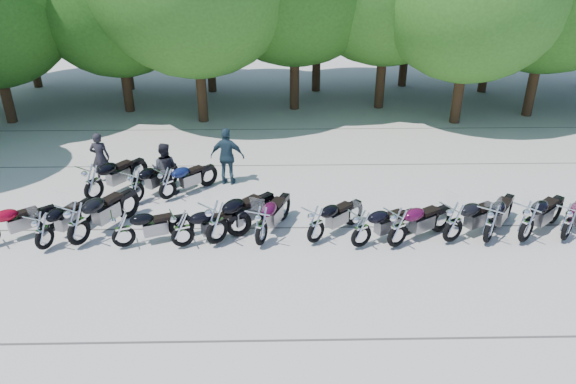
{
  "coord_description": "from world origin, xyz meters",
  "views": [
    {
      "loc": [
        -0.25,
        -10.86,
        7.02
      ],
      "look_at": [
        0.0,
        1.5,
        1.1
      ],
      "focal_mm": 32.0,
      "sensor_mm": 36.0,
      "label": 1
    }
  ],
  "objects_px": {
    "motorcycle_15": "(135,185)",
    "motorcycle_16": "(167,183)",
    "motorcycle_14": "(93,182)",
    "rider_0": "(100,157)",
    "motorcycle_3": "(123,229)",
    "motorcycle_2": "(77,223)",
    "motorcycle_7": "(316,224)",
    "motorcycle_8": "(362,228)",
    "motorcycle_4": "(182,228)",
    "motorcycle_9": "(398,227)",
    "motorcycle_5": "(217,222)",
    "motorcycle_6": "(261,225)",
    "rider_2": "(227,157)",
    "motorcycle_1": "(43,230)",
    "motorcycle_12": "(528,221)",
    "motorcycle_10": "(454,222)",
    "motorcycle_13": "(569,221)",
    "motorcycle_11": "(491,222)",
    "rider_1": "(165,168)"
  },
  "relations": [
    {
      "from": "motorcycle_9",
      "to": "motorcycle_12",
      "type": "relative_size",
      "value": 0.95
    },
    {
      "from": "motorcycle_3",
      "to": "motorcycle_12",
      "type": "distance_m",
      "value": 10.35
    },
    {
      "from": "motorcycle_10",
      "to": "motorcycle_12",
      "type": "relative_size",
      "value": 0.98
    },
    {
      "from": "motorcycle_5",
      "to": "motorcycle_13",
      "type": "relative_size",
      "value": 1.15
    },
    {
      "from": "motorcycle_2",
      "to": "motorcycle_16",
      "type": "distance_m",
      "value": 3.15
    },
    {
      "from": "motorcycle_15",
      "to": "rider_0",
      "type": "bearing_deg",
      "value": -18.35
    },
    {
      "from": "motorcycle_15",
      "to": "motorcycle_16",
      "type": "distance_m",
      "value": 0.92
    },
    {
      "from": "motorcycle_7",
      "to": "rider_0",
      "type": "relative_size",
      "value": 1.26
    },
    {
      "from": "motorcycle_15",
      "to": "motorcycle_11",
      "type": "bearing_deg",
      "value": -164.89
    },
    {
      "from": "motorcycle_12",
      "to": "motorcycle_6",
      "type": "bearing_deg",
      "value": 49.44
    },
    {
      "from": "rider_0",
      "to": "motorcycle_4",
      "type": "bearing_deg",
      "value": 126.91
    },
    {
      "from": "motorcycle_9",
      "to": "motorcycle_12",
      "type": "height_order",
      "value": "motorcycle_12"
    },
    {
      "from": "motorcycle_9",
      "to": "rider_0",
      "type": "distance_m",
      "value": 9.85
    },
    {
      "from": "rider_1",
      "to": "motorcycle_5",
      "type": "bearing_deg",
      "value": 125.42
    },
    {
      "from": "rider_0",
      "to": "rider_2",
      "type": "height_order",
      "value": "rider_2"
    },
    {
      "from": "motorcycle_2",
      "to": "motorcycle_8",
      "type": "bearing_deg",
      "value": -153.75
    },
    {
      "from": "motorcycle_1",
      "to": "motorcycle_9",
      "type": "relative_size",
      "value": 0.94
    },
    {
      "from": "motorcycle_4",
      "to": "motorcycle_9",
      "type": "xyz_separation_m",
      "value": [
        5.46,
        -0.12,
        0.04
      ]
    },
    {
      "from": "motorcycle_13",
      "to": "rider_2",
      "type": "height_order",
      "value": "rider_2"
    },
    {
      "from": "motorcycle_14",
      "to": "rider_0",
      "type": "relative_size",
      "value": 1.43
    },
    {
      "from": "motorcycle_6",
      "to": "motorcycle_5",
      "type": "bearing_deg",
      "value": 18.14
    },
    {
      "from": "motorcycle_9",
      "to": "motorcycle_13",
      "type": "height_order",
      "value": "motorcycle_9"
    },
    {
      "from": "motorcycle_3",
      "to": "motorcycle_6",
      "type": "bearing_deg",
      "value": -110.03
    },
    {
      "from": "motorcycle_4",
      "to": "motorcycle_9",
      "type": "distance_m",
      "value": 5.47
    },
    {
      "from": "motorcycle_16",
      "to": "motorcycle_9",
      "type": "bearing_deg",
      "value": -158.52
    },
    {
      "from": "motorcycle_15",
      "to": "motorcycle_16",
      "type": "height_order",
      "value": "motorcycle_15"
    },
    {
      "from": "motorcycle_9",
      "to": "motorcycle_12",
      "type": "distance_m",
      "value": 3.39
    },
    {
      "from": "motorcycle_4",
      "to": "motorcycle_13",
      "type": "height_order",
      "value": "motorcycle_13"
    },
    {
      "from": "motorcycle_3",
      "to": "motorcycle_4",
      "type": "bearing_deg",
      "value": -110.98
    },
    {
      "from": "motorcycle_10",
      "to": "motorcycle_14",
      "type": "xyz_separation_m",
      "value": [
        -10.07,
        2.63,
        0.03
      ]
    },
    {
      "from": "motorcycle_4",
      "to": "motorcycle_11",
      "type": "distance_m",
      "value": 7.89
    },
    {
      "from": "motorcycle_2",
      "to": "rider_0",
      "type": "xyz_separation_m",
      "value": [
        -0.67,
        4.13,
        0.14
      ]
    },
    {
      "from": "motorcycle_7",
      "to": "motorcycle_8",
      "type": "bearing_deg",
      "value": -145.27
    },
    {
      "from": "motorcycle_1",
      "to": "motorcycle_12",
      "type": "relative_size",
      "value": 0.89
    },
    {
      "from": "motorcycle_9",
      "to": "motorcycle_10",
      "type": "height_order",
      "value": "motorcycle_10"
    },
    {
      "from": "motorcycle_16",
      "to": "motorcycle_14",
      "type": "bearing_deg",
      "value": 46.75
    },
    {
      "from": "motorcycle_2",
      "to": "motorcycle_10",
      "type": "xyz_separation_m",
      "value": [
        9.63,
        -0.05,
        -0.05
      ]
    },
    {
      "from": "rider_0",
      "to": "motorcycle_16",
      "type": "bearing_deg",
      "value": 146.95
    },
    {
      "from": "motorcycle_1",
      "to": "motorcycle_13",
      "type": "bearing_deg",
      "value": -158.35
    },
    {
      "from": "motorcycle_13",
      "to": "rider_0",
      "type": "xyz_separation_m",
      "value": [
        -13.31,
        4.14,
        0.23
      ]
    },
    {
      "from": "motorcycle_3",
      "to": "motorcycle_2",
      "type": "bearing_deg",
      "value": 62.07
    },
    {
      "from": "motorcycle_5",
      "to": "motorcycle_14",
      "type": "distance_m",
      "value": 4.75
    },
    {
      "from": "motorcycle_4",
      "to": "rider_0",
      "type": "distance_m",
      "value": 5.43
    },
    {
      "from": "motorcycle_14",
      "to": "motorcycle_12",
      "type": "bearing_deg",
      "value": -158.8
    },
    {
      "from": "motorcycle_10",
      "to": "motorcycle_14",
      "type": "relative_size",
      "value": 0.96
    },
    {
      "from": "motorcycle_6",
      "to": "motorcycle_13",
      "type": "bearing_deg",
      "value": -157.7
    },
    {
      "from": "motorcycle_1",
      "to": "motorcycle_4",
      "type": "relative_size",
      "value": 1.01
    },
    {
      "from": "motorcycle_1",
      "to": "rider_1",
      "type": "bearing_deg",
      "value": -104.72
    },
    {
      "from": "motorcycle_15",
      "to": "rider_2",
      "type": "height_order",
      "value": "rider_2"
    },
    {
      "from": "motorcycle_16",
      "to": "rider_0",
      "type": "xyz_separation_m",
      "value": [
        -2.43,
        1.51,
        0.24
      ]
    }
  ]
}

